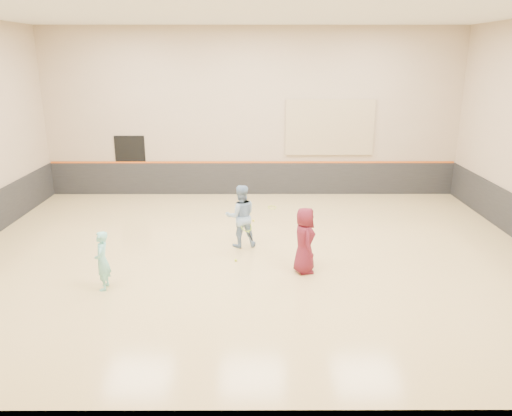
{
  "coord_description": "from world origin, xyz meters",
  "views": [
    {
      "loc": [
        0.08,
        -12.13,
        4.98
      ],
      "look_at": [
        0.11,
        0.4,
        1.15
      ],
      "focal_mm": 35.0,
      "sensor_mm": 36.0,
      "label": 1
    }
  ],
  "objects_px": {
    "girl": "(102,261)",
    "instructor": "(241,216)",
    "spare_racket": "(272,206)",
    "young_man": "(304,240)"
  },
  "relations": [
    {
      "from": "girl",
      "to": "spare_racket",
      "type": "bearing_deg",
      "value": 143.2
    },
    {
      "from": "instructor",
      "to": "spare_racket",
      "type": "relative_size",
      "value": 2.6
    },
    {
      "from": "instructor",
      "to": "young_man",
      "type": "distance_m",
      "value": 2.31
    },
    {
      "from": "spare_racket",
      "to": "instructor",
      "type": "bearing_deg",
      "value": -105.3
    },
    {
      "from": "young_man",
      "to": "instructor",
      "type": "bearing_deg",
      "value": 34.29
    },
    {
      "from": "girl",
      "to": "spare_racket",
      "type": "xyz_separation_m",
      "value": [
        3.95,
        6.17,
        -0.62
      ]
    },
    {
      "from": "girl",
      "to": "instructor",
      "type": "bearing_deg",
      "value": 127.14
    },
    {
      "from": "girl",
      "to": "instructor",
      "type": "distance_m",
      "value": 3.97
    },
    {
      "from": "girl",
      "to": "instructor",
      "type": "xyz_separation_m",
      "value": [
        2.98,
        2.62,
        0.18
      ]
    },
    {
      "from": "young_man",
      "to": "spare_racket",
      "type": "bearing_deg",
      "value": -1.79
    }
  ]
}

